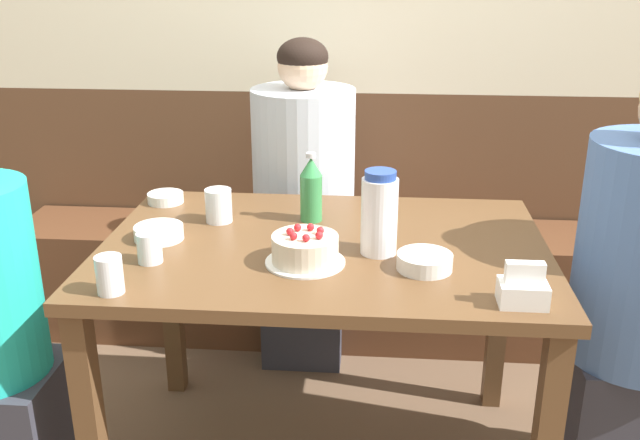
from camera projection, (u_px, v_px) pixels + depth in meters
name	position (u px, v px, depth m)	size (l,w,h in m)	color
back_wall	(345.00, 23.00, 2.79)	(4.80, 0.04, 2.50)	brown
bench_seat	(339.00, 282.00, 2.94)	(2.63, 0.38, 0.46)	#56331E
dining_table	(324.00, 276.00, 2.02)	(1.24, 0.84, 0.75)	brown
birthday_cake	(305.00, 250.00, 1.84)	(0.21, 0.21, 0.10)	white
water_pitcher	(379.00, 214.00, 1.88)	(0.10, 0.10, 0.23)	white
soju_bottle	(311.00, 189.00, 2.12)	(0.07, 0.07, 0.21)	#388E4C
napkin_holder	(523.00, 289.00, 1.63)	(0.11, 0.08, 0.11)	white
bowl_soup_white	(159.00, 233.00, 2.01)	(0.14, 0.14, 0.04)	white
bowl_rice_small	(166.00, 198.00, 2.30)	(0.12, 0.12, 0.03)	white
bowl_side_dish	(425.00, 262.00, 1.81)	(0.14, 0.14, 0.04)	white
glass_water_tall	(110.00, 275.00, 1.68)	(0.06, 0.06, 0.09)	silver
glass_tumbler_short	(150.00, 248.00, 1.85)	(0.06, 0.06, 0.08)	silver
glass_shot_small	(219.00, 205.00, 2.13)	(0.08, 0.08, 0.10)	silver
person_teal_shirt	(304.00, 207.00, 2.68)	(0.38, 0.38, 1.23)	#33333D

